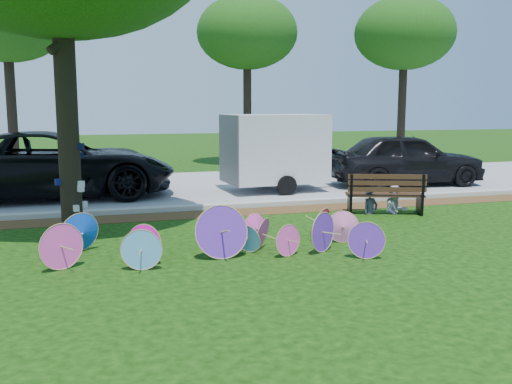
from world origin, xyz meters
TOP-DOWN VIEW (x-y plane):
  - ground at (0.00, 0.00)m, footprint 90.00×90.00m
  - mulch_strip at (0.00, 4.50)m, footprint 90.00×1.00m
  - curb at (0.00, 5.20)m, footprint 90.00×0.30m
  - street at (0.00, 9.35)m, footprint 90.00×8.00m
  - parasol_pile at (-0.48, 0.69)m, footprint 5.91×2.49m
  - black_van at (-3.78, 8.23)m, footprint 6.99×3.30m
  - dark_pickup at (7.44, 7.75)m, footprint 5.31×2.50m
  - cargo_trailer at (2.79, 7.69)m, footprint 3.09×2.07m
  - park_bench at (4.23, 3.37)m, footprint 2.06×1.34m
  - person_left at (3.88, 3.42)m, footprint 0.50×0.39m
  - person_right at (4.58, 3.42)m, footprint 0.67×0.54m
  - bg_trees at (3.14, 14.33)m, footprint 20.60×6.11m

SIDE VIEW (x-z plane):
  - ground at x=0.00m, z-range 0.00..0.00m
  - mulch_strip at x=0.00m, z-range 0.00..0.01m
  - street at x=0.00m, z-range 0.00..0.01m
  - curb at x=0.00m, z-range 0.00..0.12m
  - parasol_pile at x=-0.48m, z-range -0.11..0.86m
  - park_bench at x=4.23m, z-range 0.00..1.01m
  - person_left at x=3.88m, z-range 0.00..1.21m
  - person_right at x=4.58m, z-range 0.00..1.31m
  - dark_pickup at x=7.44m, z-range 0.00..1.75m
  - black_van at x=-3.78m, z-range 0.00..1.93m
  - cargo_trailer at x=2.79m, z-range 0.00..2.68m
  - bg_trees at x=3.14m, z-range 2.07..9.47m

